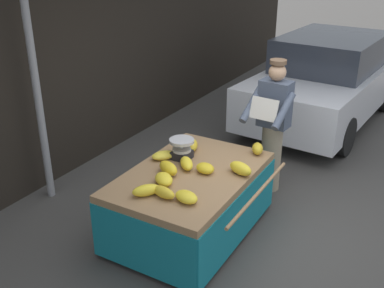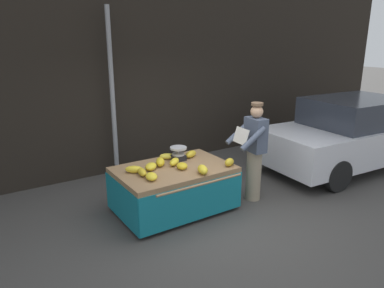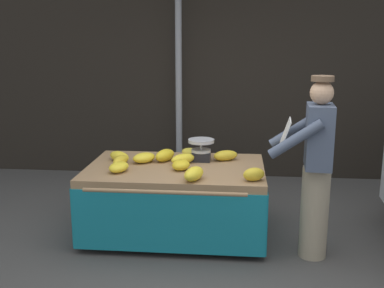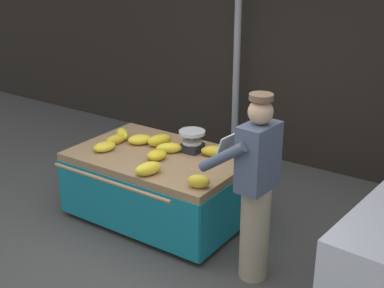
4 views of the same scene
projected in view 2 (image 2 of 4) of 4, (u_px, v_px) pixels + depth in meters
ground_plane at (221, 219)px, 5.68m from camera, size 60.00×60.00×0.00m
back_wall at (135, 69)px, 7.48m from camera, size 16.00×0.24×4.22m
street_pole at (112, 96)px, 6.96m from camera, size 0.09×0.09×3.31m
banana_cart at (174, 179)px, 5.83m from camera, size 1.84×1.41×0.74m
weighing_scale at (178, 154)px, 6.07m from camera, size 0.28×0.28×0.23m
banana_bunch_0 at (182, 166)px, 5.69m from camera, size 0.23×0.26×0.10m
banana_bunch_1 at (151, 166)px, 5.66m from camera, size 0.30×0.31×0.11m
banana_bunch_2 at (168, 156)px, 6.17m from camera, size 0.32×0.30×0.09m
banana_bunch_3 at (134, 169)px, 5.53m from camera, size 0.30×0.27×0.11m
banana_bunch_4 at (142, 172)px, 5.43m from camera, size 0.16×0.29×0.11m
banana_bunch_5 at (174, 162)px, 5.86m from camera, size 0.29×0.28×0.11m
banana_bunch_6 at (203, 170)px, 5.50m from camera, size 0.23×0.32×0.13m
banana_bunch_7 at (229, 162)px, 5.82m from camera, size 0.24×0.20×0.13m
banana_bunch_8 at (160, 162)px, 5.83m from camera, size 0.25×0.31×0.13m
banana_bunch_9 at (191, 154)px, 6.25m from camera, size 0.30×0.24×0.11m
banana_bunch_10 at (151, 176)px, 5.27m from camera, size 0.23×0.29×0.10m
vendor_person at (254, 152)px, 6.13m from camera, size 0.60×0.55×1.71m
parked_car at (350, 134)px, 7.73m from camera, size 4.02×1.99×1.51m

